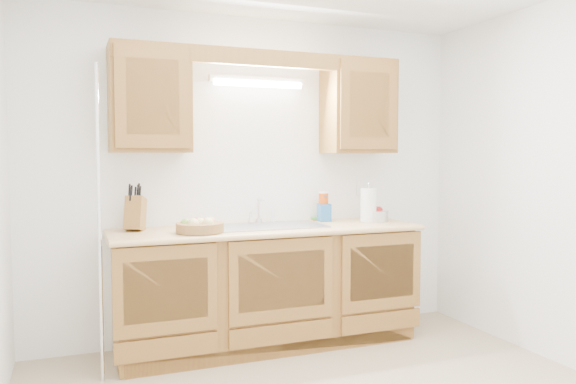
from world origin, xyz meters
name	(u,v)px	position (x,y,z in m)	size (l,w,h in m)	color
room	(340,188)	(0.00, 0.00, 1.25)	(3.52, 3.50, 2.50)	tan
base_cabinets	(267,287)	(0.00, 1.20, 0.44)	(2.20, 0.60, 0.86)	olive
countertop	(268,230)	(0.00, 1.19, 0.88)	(2.30, 0.63, 0.04)	tan
upper_cabinet_left	(149,99)	(-0.83, 1.33, 1.83)	(0.55, 0.33, 0.75)	olive
upper_cabinet_right	(358,107)	(0.83, 1.33, 1.83)	(0.55, 0.33, 0.75)	olive
valance	(267,58)	(0.00, 1.19, 2.14)	(2.20, 0.05, 0.12)	olive
fluorescent_fixture	(258,82)	(0.00, 1.42, 2.00)	(0.76, 0.08, 0.08)	white
sink	(267,236)	(0.00, 1.21, 0.83)	(0.84, 0.46, 0.36)	#9E9EA3
wire_shelf_pole	(99,224)	(-1.20, 0.94, 1.00)	(0.03, 0.03, 2.00)	silver
outlet_plate	(361,189)	(0.95, 1.49, 1.15)	(0.08, 0.01, 0.12)	white
fruit_basket	(200,226)	(-0.54, 1.06, 0.95)	(0.37, 0.37, 0.10)	olive
knife_block	(135,213)	(-0.94, 1.33, 1.02)	(0.19, 0.23, 0.35)	olive
orange_canister	(323,206)	(0.54, 1.37, 1.02)	(0.09, 0.09, 0.24)	#CA420B
soap_bottle	(324,208)	(0.54, 1.36, 1.00)	(0.09, 0.10, 0.21)	#2261AD
sponge	(320,219)	(0.54, 1.44, 0.91)	(0.13, 0.10, 0.03)	#CC333F
paper_towel	(368,205)	(0.84, 1.18, 1.03)	(0.17, 0.17, 0.32)	silver
apple_bowl	(374,215)	(0.91, 1.21, 0.95)	(0.28, 0.28, 0.12)	silver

